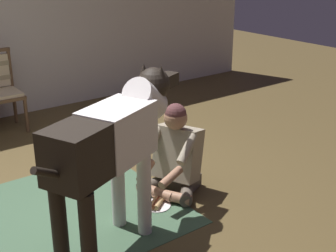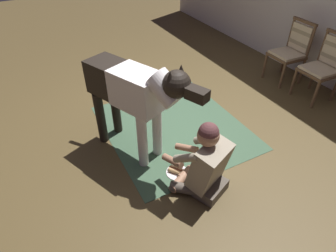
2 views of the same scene
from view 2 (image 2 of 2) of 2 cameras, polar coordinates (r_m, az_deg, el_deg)
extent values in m
plane|color=brown|center=(3.88, 1.63, -0.33)|extent=(16.18, 16.18, 0.00)
cube|color=#3E5B41|center=(3.89, 1.18, -0.16)|extent=(1.94, 1.72, 0.01)
cylinder|color=brown|center=(5.00, 21.63, 9.05)|extent=(0.04, 0.04, 0.42)
cylinder|color=brown|center=(5.25, 18.56, 11.14)|extent=(0.04, 0.04, 0.42)
cylinder|color=brown|center=(5.29, 24.90, 9.74)|extent=(0.04, 0.04, 0.42)
cylinder|color=brown|center=(5.53, 21.85, 11.72)|extent=(0.04, 0.04, 0.42)
cube|color=brown|center=(5.17, 22.34, 12.70)|extent=(0.48, 0.48, 0.04)
cube|color=#CCB78E|center=(5.16, 22.44, 13.08)|extent=(0.44, 0.44, 0.04)
cylinder|color=brown|center=(5.10, 26.42, 14.75)|extent=(0.04, 0.04, 0.52)
cylinder|color=brown|center=(5.35, 23.15, 16.59)|extent=(0.04, 0.04, 0.52)
cube|color=brown|center=(5.15, 25.47, 18.13)|extent=(0.46, 0.06, 0.04)
cube|color=#CCB78E|center=(5.23, 24.72, 15.59)|extent=(0.38, 0.07, 0.40)
cube|color=#958461|center=(5.20, 24.98, 16.49)|extent=(0.39, 0.07, 0.06)
cube|color=#958461|center=(5.26, 24.47, 14.71)|extent=(0.39, 0.07, 0.06)
cylinder|color=brown|center=(4.68, 27.07, 5.46)|extent=(0.04, 0.04, 0.42)
cylinder|color=brown|center=(4.89, 23.52, 7.90)|extent=(0.04, 0.04, 0.42)
cylinder|color=brown|center=(4.99, 30.12, 6.43)|extent=(0.04, 0.04, 0.42)
cylinder|color=brown|center=(5.19, 26.66, 8.70)|extent=(0.04, 0.04, 0.42)
cube|color=brown|center=(4.84, 27.62, 9.49)|extent=(0.47, 0.47, 0.04)
cube|color=#CCB78E|center=(4.82, 27.75, 9.89)|extent=(0.43, 0.43, 0.04)
cylinder|color=brown|center=(5.00, 28.31, 13.76)|extent=(0.04, 0.04, 0.52)
cube|color=#CCB78E|center=(4.90, 30.09, 12.60)|extent=(0.38, 0.06, 0.40)
cube|color=#958461|center=(4.93, 29.77, 11.68)|extent=(0.39, 0.07, 0.06)
cube|color=brown|center=(3.08, 8.41, -12.02)|extent=(0.36, 0.41, 0.12)
cylinder|color=brown|center=(3.04, 4.23, -12.36)|extent=(0.35, 0.37, 0.11)
cylinder|color=#A47356|center=(3.13, 2.70, -10.37)|extent=(0.25, 0.36, 0.09)
cylinder|color=brown|center=(3.22, 7.45, -8.98)|extent=(0.40, 0.12, 0.11)
cylinder|color=#A47356|center=(3.23, 4.51, -8.60)|extent=(0.21, 0.37, 0.09)
cube|color=gray|center=(2.87, 8.16, -7.70)|extent=(0.44, 0.49, 0.52)
cylinder|color=gray|center=(2.73, 3.65, -6.32)|extent=(0.30, 0.19, 0.24)
cylinder|color=#A47356|center=(2.98, 0.91, -6.90)|extent=(0.28, 0.14, 0.12)
cylinder|color=gray|center=(2.95, 7.62, -2.59)|extent=(0.30, 0.19, 0.24)
cylinder|color=#A47356|center=(3.12, 3.74, -4.38)|extent=(0.27, 0.20, 0.12)
sphere|color=#A47356|center=(2.65, 7.96, -1.90)|extent=(0.21, 0.21, 0.21)
sphere|color=brown|center=(2.63, 8.03, -1.28)|extent=(0.19, 0.19, 0.19)
cylinder|color=silver|center=(3.29, -2.18, -0.85)|extent=(0.11, 0.11, 0.68)
cylinder|color=silver|center=(3.16, -5.07, -3.01)|extent=(0.11, 0.11, 0.68)
cylinder|color=black|center=(3.69, -10.29, 3.28)|extent=(0.11, 0.11, 0.68)
cylinder|color=black|center=(3.57, -13.15, 1.51)|extent=(0.11, 0.11, 0.68)
cube|color=silver|center=(3.00, -6.06, 7.16)|extent=(0.63, 0.54, 0.39)
cube|color=black|center=(3.27, -11.39, 9.34)|extent=(0.56, 0.49, 0.37)
cylinder|color=silver|center=(2.70, -0.43, 7.39)|extent=(0.46, 0.38, 0.38)
sphere|color=black|center=(2.59, 1.73, 8.23)|extent=(0.26, 0.26, 0.26)
cube|color=black|center=(2.50, 5.78, 6.25)|extent=(0.23, 0.19, 0.11)
cone|color=black|center=(2.61, 2.61, 10.87)|extent=(0.12, 0.12, 0.12)
cone|color=black|center=(2.50, 0.42, 9.60)|extent=(0.12, 0.12, 0.12)
cylinder|color=black|center=(3.47, -14.14, 9.89)|extent=(0.34, 0.18, 0.23)
cylinder|color=white|center=(3.27, 1.81, -9.15)|extent=(0.25, 0.25, 0.01)
cylinder|color=tan|center=(3.23, 1.66, -9.03)|extent=(0.18, 0.15, 0.05)
cylinder|color=tan|center=(3.26, 1.98, -8.54)|extent=(0.18, 0.15, 0.05)
cylinder|color=brown|center=(3.24, 1.82, -8.70)|extent=(0.18, 0.14, 0.04)
camera|label=1|loc=(4.39, -55.91, 19.09)|focal=49.87mm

